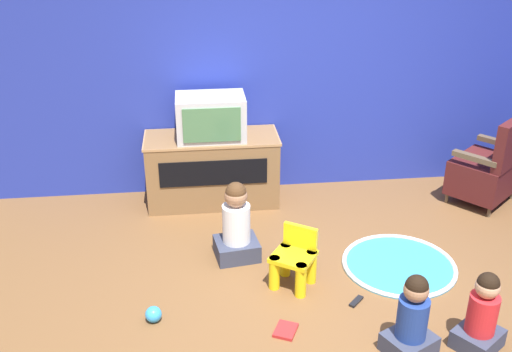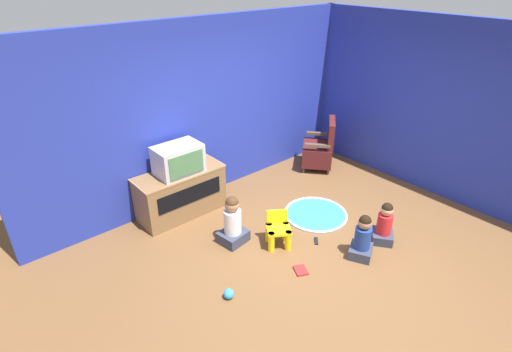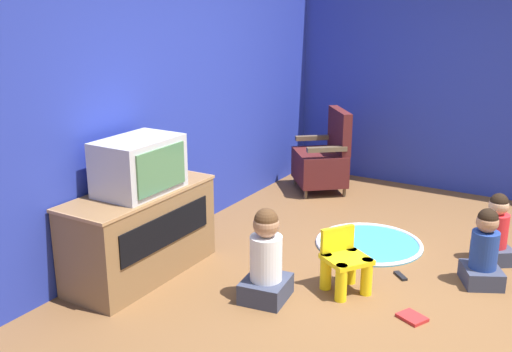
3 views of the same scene
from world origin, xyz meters
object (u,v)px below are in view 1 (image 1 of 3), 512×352
black_armchair (488,169)px  child_watching_right (236,226)px  child_watching_left (412,320)px  tv_cabinet (212,168)px  television (211,117)px  child_watching_center (482,316)px  remote_control (356,301)px  yellow_kid_chair (294,262)px  book (286,330)px  toy_ball (153,314)px

black_armchair → child_watching_right: black_armchair is taller
child_watching_left → child_watching_right: (-1.05, 1.30, 0.04)m
tv_cabinet → television: bearing=-90.0°
child_watching_center → remote_control: child_watching_center is taller
yellow_kid_chair → remote_control: yellow_kid_chair is taller
tv_cabinet → child_watching_right: bearing=-82.0°
yellow_kid_chair → child_watching_left: child_watching_left is taller
television → yellow_kid_chair: size_ratio=1.38×
yellow_kid_chair → child_watching_right: child_watching_right is taller
television → child_watching_center: 2.93m
television → remote_control: 2.20m
black_armchair → child_watching_left: size_ratio=1.50×
child_watching_left → television: bearing=90.1°
yellow_kid_chair → book: yellow_kid_chair is taller
tv_cabinet → child_watching_right: size_ratio=1.85×
child_watching_center → child_watching_left: bearing=144.2°
yellow_kid_chair → child_watching_right: size_ratio=0.67×
yellow_kid_chair → remote_control: 0.56m
television → tv_cabinet: bearing=90.0°
child_watching_left → child_watching_right: 1.67m
remote_control → toy_ball: bearing=135.8°
child_watching_center → child_watching_right: child_watching_right is taller
tv_cabinet → child_watching_left: bearing=-62.9°
tv_cabinet → black_armchair: size_ratio=1.40×
child_watching_left → remote_control: (-0.21, 0.56, -0.25)m
child_watching_left → tv_cabinet: bearing=89.8°
child_watching_left → book: child_watching_left is taller
child_watching_right → remote_control: child_watching_right is taller
remote_control → television: bearing=73.6°
child_watching_center → toy_ball: 2.27m
child_watching_left → child_watching_center: size_ratio=1.03×
television → black_armchair: 2.76m
child_watching_center → black_armchair: bearing=27.6°
child_watching_center → tv_cabinet: bearing=89.7°
tv_cabinet → television: television is taller
black_armchair → remote_control: 2.26m
television → child_watching_right: size_ratio=0.92×
tv_cabinet → remote_control: bearing=-60.9°
child_watching_left → child_watching_right: child_watching_right is taller
child_watching_right → remote_control: (0.84, -0.74, -0.29)m
child_watching_left → child_watching_center: bearing=-27.2°
tv_cabinet → black_armchair: bearing=-6.9°
child_watching_right → book: size_ratio=3.11×
tv_cabinet → yellow_kid_chair: size_ratio=2.77×
tv_cabinet → toy_ball: size_ratio=10.85×
tv_cabinet → remote_control: size_ratio=9.33×
tv_cabinet → yellow_kid_chair: (0.56, -1.48, -0.16)m
yellow_kid_chair → toy_ball: yellow_kid_chair is taller
television → remote_control: size_ratio=4.65×
television → yellow_kid_chair: bearing=-68.9°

